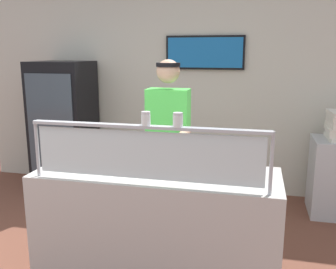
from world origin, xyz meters
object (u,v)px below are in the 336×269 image
pizza_tray (165,168)px  drink_fridge (64,127)px  pepper_flake_shaker (178,121)px  worker_figure (168,143)px  parmesan_shaker (146,119)px  pizza_server (163,166)px

pizza_tray → drink_fridge: 2.54m
pepper_flake_shaker → worker_figure: (-0.29, 0.97, -0.39)m
parmesan_shaker → worker_figure: worker_figure is taller
pizza_server → worker_figure: size_ratio=0.16×
parmesan_shaker → drink_fridge: 2.80m
drink_fridge → worker_figure: bearing=-34.3°
pizza_tray → parmesan_shaker: 0.54m
pizza_server → worker_figure: (-0.11, 0.66, 0.02)m
worker_figure → drink_fridge: size_ratio=1.03×
pizza_tray → pizza_server: bearing=-123.7°
pizza_server → pepper_flake_shaker: (0.18, -0.31, 0.41)m
pizza_server → worker_figure: bearing=96.8°
worker_figure → pizza_server: bearing=-80.6°
pizza_server → drink_fridge: (-1.79, 1.80, -0.14)m
pizza_server → parmesan_shaker: parmesan_shaker is taller
pizza_server → drink_fridge: drink_fridge is taller
pizza_tray → pizza_server: 0.03m
pizza_server → parmesan_shaker: 0.51m
worker_figure → pepper_flake_shaker: bearing=-73.4°
drink_fridge → pizza_tray: bearing=-44.7°
pizza_tray → pepper_flake_shaker: (0.17, -0.33, 0.43)m
pizza_tray → drink_fridge: (-1.80, 1.78, -0.11)m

